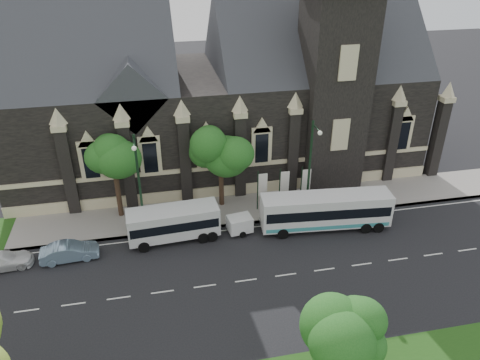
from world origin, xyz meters
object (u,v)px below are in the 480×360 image
object	(u,v)px
tree_park_east	(345,322)
banner_flag_left	(261,187)
street_lamp_mid	(139,182)
tree_walk_left	(116,157)
tree_walk_right	(223,147)
banner_flag_right	(304,183)
tour_coach	(326,210)
street_lamp_near	(311,165)
box_trailer	(240,224)
car_far_white	(1,261)
banner_flag_center	(283,185)
shuttle_bus	(174,222)
sedan	(69,252)

from	to	relation	value
tree_park_east	banner_flag_left	distance (m)	18.46
tree_park_east	street_lamp_mid	size ratio (longest dim) A/B	0.70
tree_walk_left	tree_park_east	bearing A→B (deg)	-59.13
tree_walk_right	banner_flag_right	world-z (taller)	tree_walk_right
tree_walk_left	tour_coach	world-z (taller)	tree_walk_left
tree_walk_left	street_lamp_mid	xyz separation A→B (m)	(1.80, -3.61, -0.62)
street_lamp_near	street_lamp_mid	bearing A→B (deg)	180.00
street_lamp_near	box_trailer	xyz separation A→B (m)	(-6.24, -1.13, -4.25)
tree_walk_right	banner_flag_left	bearing A→B (deg)	-29.10
car_far_white	street_lamp_mid	bearing A→B (deg)	-85.37
tree_park_east	banner_flag_center	bearing A→B (deg)	83.43
banner_flag_right	shuttle_bus	xyz separation A→B (m)	(-11.92, -2.80, -0.75)
tree_walk_left	shuttle_bus	bearing A→B (deg)	-47.25
tree_park_east	car_far_white	world-z (taller)	tree_park_east
banner_flag_center	tree_walk_right	bearing A→B (deg)	161.36
banner_flag_left	box_trailer	bearing A→B (deg)	-129.78
tree_park_east	tree_walk_right	bearing A→B (deg)	98.42
street_lamp_mid	banner_flag_right	size ratio (longest dim) A/B	2.25
banner_flag_right	shuttle_bus	distance (m)	12.27
tree_walk_left	banner_flag_center	world-z (taller)	tree_walk_left
tree_walk_left	street_lamp_mid	distance (m)	4.08
tour_coach	car_far_white	distance (m)	25.55
tour_coach	shuttle_bus	bearing A→B (deg)	-179.34
street_lamp_near	car_far_white	world-z (taller)	street_lamp_near
sedan	street_lamp_near	bearing A→B (deg)	-88.16
street_lamp_near	box_trailer	world-z (taller)	street_lamp_near
street_lamp_near	car_far_white	bearing A→B (deg)	-175.29
shuttle_bus	tree_walk_left	bearing A→B (deg)	129.39
street_lamp_mid	box_trailer	xyz separation A→B (m)	(7.76, -1.13, -4.25)
banner_flag_right	box_trailer	distance (m)	7.36
banner_flag_right	car_far_white	world-z (taller)	banner_flag_right
tree_park_east	shuttle_bus	world-z (taller)	tree_park_east
tree_walk_left	car_far_white	world-z (taller)	tree_walk_left
tree_park_east	banner_flag_right	bearing A→B (deg)	77.35
banner_flag_left	tour_coach	distance (m)	6.04
street_lamp_mid	box_trailer	distance (m)	8.92
tree_walk_left	street_lamp_near	bearing A→B (deg)	-12.87
tree_walk_right	sedan	distance (m)	14.98
tree_walk_left	shuttle_bus	distance (m)	7.38
banner_flag_right	car_far_white	size ratio (longest dim) A/B	0.90
tree_park_east	car_far_white	xyz separation A→B (m)	(-20.75, 14.39, -3.98)
tree_park_east	tour_coach	distance (m)	15.58
box_trailer	sedan	size ratio (longest dim) A/B	0.67
tour_coach	street_lamp_near	bearing A→B (deg)	122.03
car_far_white	tree_walk_left	bearing A→B (deg)	-63.52
banner_flag_left	shuttle_bus	world-z (taller)	banner_flag_left
street_lamp_near	banner_flag_center	size ratio (longest dim) A/B	2.25
tree_walk_right	tree_walk_left	bearing A→B (deg)	-179.94
tree_walk_right	banner_flag_right	bearing A→B (deg)	-13.60
tree_walk_left	banner_flag_right	world-z (taller)	tree_walk_left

